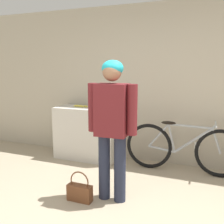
{
  "coord_description": "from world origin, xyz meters",
  "views": [
    {
      "loc": [
        0.79,
        -1.92,
        1.6
      ],
      "look_at": [
        -0.32,
        0.84,
        1.08
      ],
      "focal_mm": 42.0,
      "sensor_mm": 36.0,
      "label": 1
    }
  ],
  "objects": [
    {
      "name": "handbag",
      "position": [
        -0.66,
        0.65,
        0.12
      ],
      "size": [
        0.3,
        0.11,
        0.37
      ],
      "color": "brown",
      "rests_on": "ground_plane"
    },
    {
      "name": "side_shelf",
      "position": [
        -1.27,
        2.04,
        0.45
      ],
      "size": [
        1.09,
        0.5,
        0.9
      ],
      "color": "beige",
      "rests_on": "ground_plane"
    },
    {
      "name": "banana",
      "position": [
        -1.39,
        2.05,
        0.92
      ],
      "size": [
        0.3,
        0.08,
        0.04
      ],
      "color": "#EAD64C",
      "rests_on": "side_shelf"
    },
    {
      "name": "bicycle",
      "position": [
        0.37,
        2.0,
        0.38
      ],
      "size": [
        1.77,
        0.46,
        0.79
      ],
      "rotation": [
        0.0,
        0.0,
        0.03
      ],
      "color": "black",
      "rests_on": "ground_plane"
    },
    {
      "name": "wall_back",
      "position": [
        0.0,
        2.34,
        1.3
      ],
      "size": [
        8.0,
        0.07,
        2.6
      ],
      "color": "#B7AD99",
      "rests_on": "ground_plane"
    },
    {
      "name": "person",
      "position": [
        -0.32,
        0.84,
        1.01
      ],
      "size": [
        0.6,
        0.27,
        1.67
      ],
      "rotation": [
        0.0,
        0.0,
        0.04
      ],
      "color": "#23283D",
      "rests_on": "ground_plane"
    }
  ]
}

